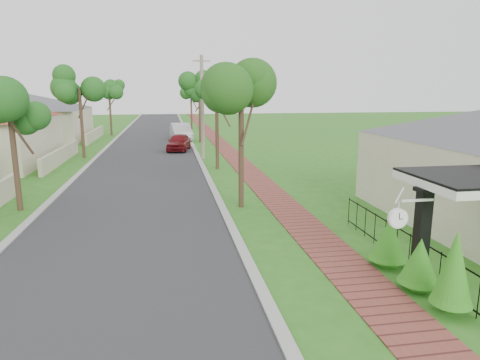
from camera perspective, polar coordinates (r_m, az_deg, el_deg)
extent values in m
plane|color=#2B6A19|center=(11.21, -1.20, -13.39)|extent=(160.00, 160.00, 0.00)
cube|color=#28282B|center=(30.45, -12.35, 2.55)|extent=(7.00, 120.00, 0.02)
cube|color=#9E9E99|center=(30.48, -5.48, 2.79)|extent=(0.30, 120.00, 0.10)
cube|color=#9E9E99|center=(30.85, -19.14, 2.29)|extent=(0.30, 120.00, 0.10)
cube|color=brown|center=(30.77, -0.64, 2.93)|extent=(1.50, 120.00, 0.03)
cube|color=white|center=(11.82, 28.88, -0.16)|extent=(2.90, 2.60, 0.20)
cube|color=black|center=(11.79, 28.94, 0.45)|extent=(2.90, 2.60, 0.06)
cube|color=black|center=(11.40, 23.02, -7.10)|extent=(0.30, 0.30, 2.52)
cube|color=black|center=(11.81, 22.56, -12.35)|extent=(0.48, 0.48, 0.24)
cube|color=black|center=(11.09, 23.51, -1.21)|extent=(0.42, 0.42, 0.10)
cube|color=black|center=(12.48, 21.82, -6.89)|extent=(0.03, 8.00, 0.03)
cube|color=black|center=(12.75, 21.54, -10.31)|extent=(0.03, 8.00, 0.03)
cylinder|color=black|center=(10.63, 29.23, -13.49)|extent=(0.02, 0.02, 1.00)
cylinder|color=black|center=(11.10, 27.06, -12.19)|extent=(0.02, 0.02, 1.00)
cylinder|color=black|center=(11.59, 25.09, -10.98)|extent=(0.02, 0.02, 1.00)
cylinder|color=black|center=(12.10, 23.29, -9.87)|extent=(0.02, 0.02, 1.00)
cylinder|color=black|center=(12.62, 21.66, -8.83)|extent=(0.02, 0.02, 1.00)
cylinder|color=black|center=(13.16, 20.16, -7.87)|extent=(0.02, 0.02, 1.00)
cylinder|color=black|center=(13.71, 18.79, -6.99)|extent=(0.02, 0.02, 1.00)
cylinder|color=black|center=(14.27, 17.53, -6.17)|extent=(0.02, 0.02, 1.00)
cylinder|color=black|center=(14.83, 16.37, -5.41)|extent=(0.02, 0.02, 1.00)
cylinder|color=black|center=(15.41, 15.30, -4.70)|extent=(0.02, 0.02, 1.00)
cylinder|color=black|center=(15.99, 14.30, -4.04)|extent=(0.02, 0.02, 1.00)
cylinder|color=#382619|center=(26.32, -3.08, 6.38)|extent=(0.22, 0.22, 4.55)
sphere|color=#124514|center=(26.20, -3.14, 11.63)|extent=(1.70, 1.70, 1.70)
cylinder|color=#382619|center=(40.21, -5.38, 8.49)|extent=(0.22, 0.22, 4.90)
sphere|color=#124514|center=(40.14, -5.45, 12.18)|extent=(1.70, 1.70, 1.70)
cylinder|color=#382619|center=(54.18, -6.50, 8.95)|extent=(0.22, 0.22, 4.20)
sphere|color=#124514|center=(54.11, -6.55, 11.30)|extent=(1.70, 1.70, 1.70)
cylinder|color=#382619|center=(19.23, -27.76, 1.95)|extent=(0.22, 0.22, 3.85)
sphere|color=#124514|center=(19.03, -28.35, 7.99)|extent=(1.60, 1.60, 1.60)
cylinder|color=#382619|center=(32.68, -20.35, 7.04)|extent=(0.22, 0.22, 4.90)
sphere|color=#124514|center=(32.60, -20.68, 11.58)|extent=(1.70, 1.70, 1.70)
cylinder|color=#382619|center=(48.48, -16.89, 8.40)|extent=(0.22, 0.22, 4.55)
sphere|color=#124514|center=(48.41, -17.06, 11.24)|extent=(1.70, 1.70, 1.70)
sphere|color=#237116|center=(10.59, 26.30, -13.81)|extent=(0.69, 0.69, 0.69)
cone|color=#237116|center=(10.31, 26.69, -10.02)|extent=(0.78, 0.78, 1.50)
sphere|color=#237116|center=(11.56, 22.66, -12.01)|extent=(0.77, 0.77, 0.77)
cone|color=#237116|center=(11.37, 22.87, -9.63)|extent=(0.87, 0.87, 1.03)
sphere|color=#237116|center=(12.74, 19.07, -9.48)|extent=(0.81, 0.81, 0.81)
cone|color=#237116|center=(12.57, 19.23, -7.27)|extent=(0.92, 0.92, 1.04)
cube|color=#BFB299|center=(31.16, -22.74, 3.04)|extent=(0.25, 10.00, 1.00)
cube|color=beige|center=(46.18, -26.77, 6.53)|extent=(11.00, 10.00, 3.00)
pyramid|color=#4C4C51|center=(46.08, -27.04, 9.37)|extent=(15.56, 15.56, 1.60)
cube|color=#BFB299|center=(44.81, -18.78, 5.75)|extent=(0.25, 10.00, 1.00)
imported|color=maroon|center=(35.02, -8.16, 5.01)|extent=(2.28, 4.18, 1.35)
imported|color=silver|center=(42.06, -7.89, 6.35)|extent=(2.18, 5.12, 1.64)
cylinder|color=#382619|center=(17.46, 0.15, 3.63)|extent=(0.22, 0.22, 4.56)
sphere|color=#275C1A|center=(17.28, 0.16, 11.56)|extent=(2.27, 2.27, 2.27)
cylinder|color=gray|center=(30.15, -5.04, 9.52)|extent=(0.24, 0.24, 7.14)
cube|color=gray|center=(30.19, -5.15, 15.54)|extent=(1.20, 0.08, 0.08)
cube|color=white|center=(10.56, 22.57, -2.52)|extent=(0.79, 0.05, 0.05)
cylinder|color=white|center=(10.37, 20.38, -3.62)|extent=(0.02, 0.02, 0.34)
cylinder|color=white|center=(10.43, 20.29, -4.81)|extent=(0.47, 0.10, 0.47)
cylinder|color=white|center=(10.38, 20.44, -4.90)|extent=(0.40, 0.01, 0.40)
cylinder|color=white|center=(10.48, 20.14, -4.73)|extent=(0.40, 0.01, 0.40)
cube|color=black|center=(10.36, 20.49, -4.52)|extent=(0.01, 0.01, 0.16)
cube|color=black|center=(10.40, 20.68, -4.89)|extent=(0.10, 0.01, 0.02)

